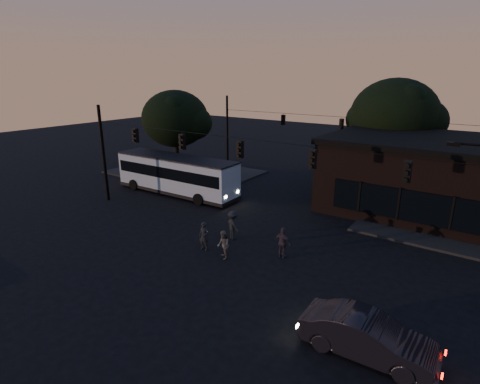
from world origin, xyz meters
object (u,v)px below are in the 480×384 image
Objects in this scene: pedestrian_d at (233,225)px; bus at (176,173)px; pedestrian_c at (283,243)px; pedestrian_b at (223,245)px; car at (368,336)px; building at (440,177)px; pedestrian_a at (204,236)px.

bus is at bearing -3.22° from pedestrian_d.
pedestrian_d is (-3.65, 0.39, 0.04)m from pedestrian_c.
bus is 12.60m from pedestrian_b.
pedestrian_d is (-9.78, 5.29, 0.14)m from car.
building reaches higher than pedestrian_c.
building is at bearing 20.41° from bus.
pedestrian_c reaches higher than pedestrian_b.
bus is (-18.61, -7.57, -0.92)m from building.
car is 2.93× the size of pedestrian_b.
building is 1.35× the size of bus.
pedestrian_c reaches higher than car.
building is at bearing -1.21° from car.
bus is 7.09× the size of pedestrian_b.
pedestrian_b is (10.39, -7.07, -0.99)m from bus.
bus is 6.47× the size of pedestrian_c.
pedestrian_c is (4.14, 1.76, 0.04)m from pedestrian_a.
building is 9.19× the size of pedestrian_a.
bus is 10.47m from pedestrian_d.
pedestrian_b is at bearing 68.69° from car.
building is 8.39× the size of pedestrian_d.
pedestrian_b is 0.91× the size of pedestrian_c.
pedestrian_a is 0.95× the size of pedestrian_c.
pedestrian_b is (-8.23, -14.64, -1.90)m from building.
pedestrian_a reaches higher than pedestrian_b.
bus is 11.22m from pedestrian_a.
car is 7.84m from pedestrian_c.
pedestrian_b reaches higher than car.
car is 2.82× the size of pedestrian_a.
pedestrian_d is (-1.07, 2.37, 0.11)m from pedestrian_b.
car is at bearing -88.43° from building.
pedestrian_c is at bearing -162.61° from pedestrian_d.
bus is 6.21× the size of pedestrian_d.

